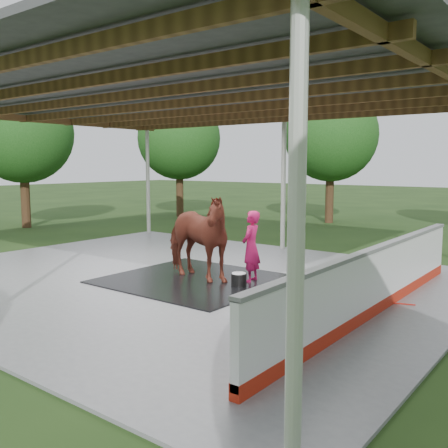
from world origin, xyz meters
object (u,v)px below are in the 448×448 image
Objects in this scene: handler at (251,247)px; horse at (194,237)px; dasher_board at (375,282)px; wash_bucket at (239,280)px.

horse is at bearing -72.04° from handler.
dasher_board is 3.01m from handler.
handler is 4.86× the size of wash_bucket.
horse is 1.43× the size of handler.
dasher_board is at bearing -80.84° from horse.
horse is 1.38m from wash_bucket.
handler is (1.07, 0.60, -0.19)m from horse.
horse reaches higher than wash_bucket.
handler reaches higher than dasher_board.
horse is at bearing 179.87° from dasher_board.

